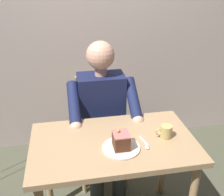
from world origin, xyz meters
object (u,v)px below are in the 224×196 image
dining_table (113,155)px  chair (100,124)px  cake_slice (121,140)px  dessert_spoon (145,144)px  seated_person (103,118)px  coffee_cup (166,131)px

dining_table → chair: chair is taller
cake_slice → dessert_spoon: cake_slice is taller
seated_person → chair: bearing=-90.0°
chair → seated_person: seated_person is taller
dining_table → cake_slice: (-0.03, 0.08, 0.17)m
dining_table → coffee_cup: 0.37m
chair → seated_person: bearing=90.0°
cake_slice → dessert_spoon: (-0.16, -0.01, -0.06)m
chair → dessert_spoon: size_ratio=6.39×
cake_slice → dessert_spoon: 0.16m
chair → dining_table: bearing=90.0°
chair → coffee_cup: chair is taller
chair → dessert_spoon: chair is taller
coffee_cup → cake_slice: bearing=12.5°
coffee_cup → chair: bearing=-62.3°
coffee_cup → dessert_spoon: 0.17m
dessert_spoon → coffee_cup: bearing=-158.4°
cake_slice → dessert_spoon: size_ratio=0.82×
dining_table → chair: (0.00, -0.62, -0.14)m
dining_table → dessert_spoon: size_ratio=7.19×
dining_table → seated_person: size_ratio=0.82×
chair → seated_person: size_ratio=0.73×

